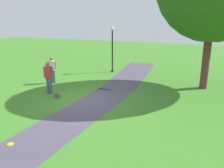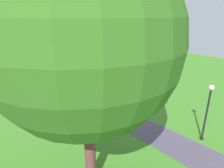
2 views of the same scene
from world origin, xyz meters
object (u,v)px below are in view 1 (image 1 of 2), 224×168
man_near_boulder (52,68)px  frisbee_on_grass (10,144)px  handbag_on_grass (57,95)px  woman_with_handbag (48,75)px  lamp_post (112,44)px

man_near_boulder → frisbee_on_grass: (7.01, 2.51, -0.96)m
handbag_on_grass → frisbee_on_grass: handbag_on_grass is taller
woman_with_handbag → man_near_boulder: (-1.81, -0.87, -0.08)m
handbag_on_grass → frisbee_on_grass: 4.80m
man_near_boulder → handbag_on_grass: man_near_boulder is taller
lamp_post → handbag_on_grass: (6.23, -1.06, -1.92)m
man_near_boulder → handbag_on_grass: 2.93m
handbag_on_grass → man_near_boulder: bearing=-145.0°
woman_with_handbag → frisbee_on_grass: (5.20, 1.65, -1.04)m
lamp_post → man_near_boulder: lamp_post is taller
woman_with_handbag → man_near_boulder: 2.01m
lamp_post → handbag_on_grass: size_ratio=9.19×
woman_with_handbag → lamp_post: bearing=162.5°
handbag_on_grass → frisbee_on_grass: (4.71, 0.90, -0.13)m
handbag_on_grass → frisbee_on_grass: size_ratio=1.53×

